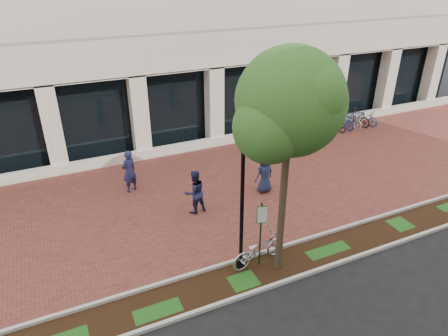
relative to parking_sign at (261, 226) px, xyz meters
name	(u,v)px	position (x,y,z in m)	size (l,w,h in m)	color
ground	(217,191)	(0.62, 4.89, -1.52)	(120.00, 120.00, 0.00)	black
brick_plaza	(217,191)	(0.62, 4.89, -1.51)	(40.00, 9.00, 0.01)	brown
planting_strip	(281,265)	(0.62, -0.36, -1.51)	(40.00, 1.50, 0.01)	black
curb_plaza_side	(269,251)	(0.62, 0.39, -1.46)	(40.00, 0.12, 0.12)	#B9B8AE
curb_street_side	(294,279)	(0.62, -1.11, -1.46)	(40.00, 0.12, 0.12)	#B9B8AE
parking_sign	(261,226)	(0.00, 0.00, 0.00)	(0.34, 0.07, 2.38)	#14391B
lamppost	(242,198)	(-0.61, 0.14, 1.12)	(0.36, 0.36, 4.68)	black
street_tree	(291,109)	(0.52, -0.36, 3.88)	(3.56, 2.96, 7.08)	#453627
locked_bicycle	(259,249)	(0.02, 0.09, -0.97)	(0.72, 2.07, 1.09)	#B8B8BC
pedestrian_left	(129,171)	(-2.76, 6.50, -0.56)	(0.70, 0.46, 1.91)	navy
pedestrian_mid	(195,192)	(-0.80, 3.80, -0.61)	(0.88, 0.69, 1.82)	#1D2149
pedestrian_right	(265,174)	(2.48, 4.07, -0.66)	(0.84, 0.55, 1.72)	#1A2343
bollard	(265,145)	(4.43, 7.42, -1.03)	(0.12, 0.12, 0.96)	#B2B1B6
bike_rack_cluster	(350,119)	(11.03, 8.66, -1.02)	(3.09, 1.92, 1.06)	black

